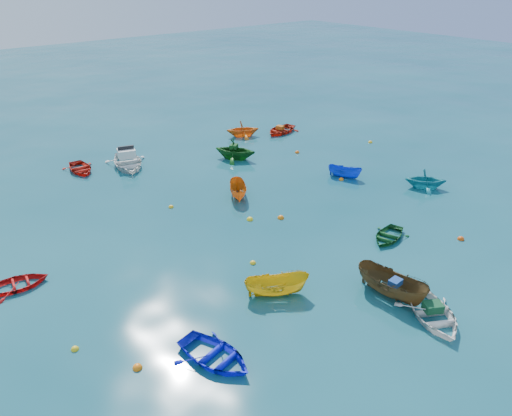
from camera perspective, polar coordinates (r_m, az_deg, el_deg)
ground at (r=26.30m, az=6.95°, el=-4.52°), size 160.00×160.00×0.00m
dinghy_blue_sw at (r=19.60m, az=-4.71°, el=-16.95°), size 2.92×3.60×0.66m
dinghy_white_near at (r=22.60m, az=19.47°, el=-11.85°), size 3.82×4.17×0.71m
sampan_brown_mid at (r=23.40m, az=15.09°, el=-9.69°), size 1.60×3.59×1.35m
sampan_yellow_mid at (r=22.73m, az=2.36°, el=-9.84°), size 3.05×2.48×1.13m
dinghy_green_e at (r=27.84m, az=14.80°, el=-3.41°), size 3.02×2.51×0.54m
dinghy_cyan_se at (r=34.78m, az=18.68°, el=2.22°), size 3.43×3.46×1.38m
dinghy_red_nw at (r=25.59m, az=-25.51°, el=-8.18°), size 2.95×2.31×0.56m
sampan_orange_n at (r=31.69m, az=-2.01°, el=1.30°), size 2.36×2.88×1.07m
dinghy_green_n at (r=37.94m, az=-2.38°, el=5.63°), size 3.94×4.06×1.63m
dinghy_red_ne at (r=44.05m, az=2.82°, el=8.60°), size 3.80×3.12×0.69m
sampan_blue_far at (r=35.17m, az=10.05°, el=3.52°), size 1.83×2.55×0.93m
dinghy_red_far at (r=37.75m, az=-19.39°, el=4.00°), size 2.44×3.20×0.62m
dinghy_orange_far at (r=43.05m, az=-1.52°, el=8.20°), size 3.53×3.37×1.44m
motorboat_white at (r=37.64m, az=-14.42°, el=4.62°), size 4.10×4.89×1.47m
tarp_green_a at (r=22.35m, az=19.56°, el=-10.62°), size 0.93×0.86×0.36m
tarp_blue_a at (r=22.88m, az=15.65°, el=-8.18°), size 0.60×0.47×0.27m
tarp_green_b at (r=37.64m, az=-2.56°, el=7.04°), size 0.82×0.77×0.32m
tarp_orange_b at (r=43.83m, az=2.76°, el=9.19°), size 0.61×0.72×0.30m
buoy_or_a at (r=19.73m, az=-13.39°, el=-17.39°), size 0.37×0.37×0.37m
buoy_ye_a at (r=24.82m, az=-0.36°, el=-6.36°), size 0.31×0.31×0.31m
buoy_or_b at (r=29.02m, az=22.35°, el=-3.35°), size 0.37×0.37×0.37m
buoy_ye_b at (r=21.14m, az=-19.98°, el=-14.97°), size 0.30×0.30×0.30m
buoy_or_c at (r=29.04m, az=2.85°, el=-1.19°), size 0.39×0.39×0.39m
buoy_ye_c at (r=28.83m, az=-0.70°, el=-1.37°), size 0.38×0.38×0.38m
buoy_or_d at (r=34.66m, az=9.72°, el=3.19°), size 0.34×0.34×0.34m
buoy_ye_d at (r=30.72m, az=-9.68°, el=0.07°), size 0.31×0.31×0.31m
buoy_or_e at (r=39.29m, az=4.73°, el=6.31°), size 0.36×0.36×0.36m
buoy_ye_e at (r=42.52m, az=12.93°, el=7.29°), size 0.35×0.35×0.35m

